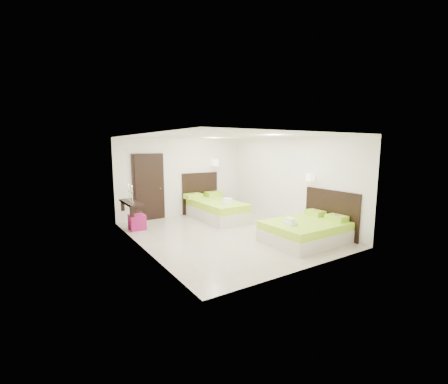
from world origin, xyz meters
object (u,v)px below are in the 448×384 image
bed_single (215,208)px  ottoman (137,222)px  bed_double (307,230)px  nightstand (220,207)px

bed_single → ottoman: bearing=178.6°
bed_double → nightstand: (-0.02, 4.03, -0.11)m
bed_single → nightstand: size_ratio=5.64×
bed_double → ottoman: bed_double is taller
bed_double → bed_single: bearing=102.1°
ottoman → bed_double: bearing=-45.8°
bed_double → ottoman: size_ratio=4.59×
bed_double → nightstand: size_ratio=4.80×
bed_single → bed_double: size_ratio=1.18×
ottoman → bed_single: bearing=-1.4°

